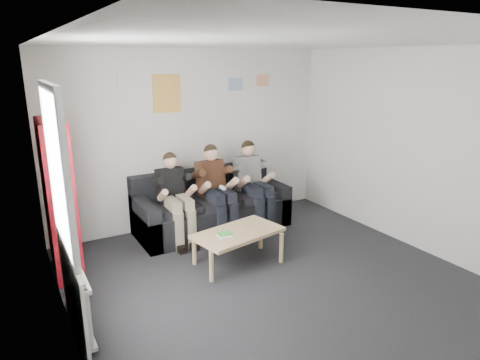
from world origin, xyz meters
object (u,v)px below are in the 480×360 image
object	(u,v)px
bookshelf	(60,199)
coffee_table	(238,235)
person_left	(176,198)
person_right	(254,184)
person_middle	(217,190)
sofa	(211,209)

from	to	relation	value
bookshelf	coffee_table	xyz separation A→B (m)	(1.93, -0.87, -0.55)
person_left	person_right	distance (m)	1.28
person_left	person_right	world-z (taller)	person_right
coffee_table	person_middle	bearing A→B (deg)	77.73
person_left	person_middle	xyz separation A→B (m)	(0.64, -0.00, 0.02)
sofa	bookshelf	bearing A→B (deg)	-170.30
sofa	person_middle	world-z (taller)	person_middle
coffee_table	person_left	world-z (taller)	person_left
person_middle	person_right	world-z (taller)	person_middle
sofa	bookshelf	size ratio (longest dim) A/B	1.22
coffee_table	person_right	distance (m)	1.38
bookshelf	person_right	size ratio (longest dim) A/B	1.42
person_middle	sofa	bearing A→B (deg)	83.98
person_left	bookshelf	bearing A→B (deg)	-176.89
bookshelf	person_middle	bearing A→B (deg)	7.05
person_left	person_right	size ratio (longest dim) A/B	0.97
person_middle	person_right	bearing A→B (deg)	-5.97
bookshelf	coffee_table	world-z (taller)	bookshelf
sofa	person_middle	size ratio (longest dim) A/B	1.73
sofa	person_middle	bearing A→B (deg)	-90.00
person_left	person_middle	world-z (taller)	person_middle
bookshelf	person_middle	size ratio (longest dim) A/B	1.41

